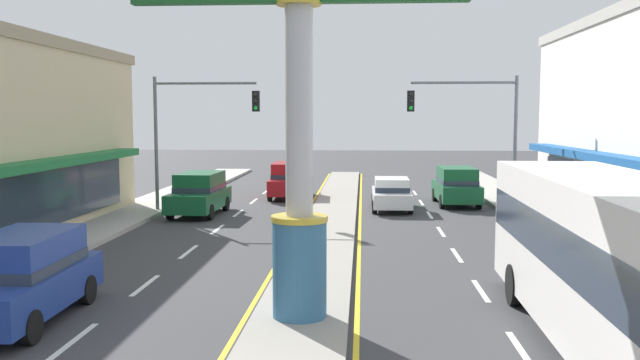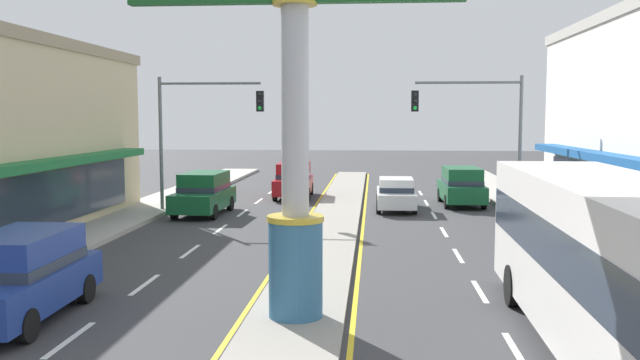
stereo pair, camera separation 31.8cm
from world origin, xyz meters
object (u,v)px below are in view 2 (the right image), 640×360
object	(u,v)px
suv_far_right_lane	(204,193)
bus_near_left_lane	(617,259)
district_sign	(295,108)
suv_near_right_lane	(461,186)
suv_far_left_oncoming	(294,180)
traffic_light_left_side	(198,120)
suv_mid_left_lane	(21,275)
traffic_light_right_side	(480,120)
sedan_kerb_right	(396,194)

from	to	relation	value
suv_far_right_lane	bus_near_left_lane	xyz separation A→B (m)	(12.00, -17.39, 0.88)
district_sign	suv_near_right_lane	xyz separation A→B (m)	(6.00, 19.68, -3.61)
bus_near_left_lane	suv_far_left_oncoming	distance (m)	25.56
suv_near_right_lane	traffic_light_left_side	bearing A→B (deg)	-163.03
district_sign	suv_far_right_lane	distance (m)	17.10
suv_near_right_lane	suv_far_left_oncoming	world-z (taller)	same
district_sign	bus_near_left_lane	world-z (taller)	district_sign
suv_mid_left_lane	traffic_light_right_side	bearing A→B (deg)	53.02
bus_near_left_lane	sedan_kerb_right	distance (m)	19.77
suv_mid_left_lane	sedan_kerb_right	xyz separation A→B (m)	(8.70, 17.90, -0.20)
traffic_light_right_side	bus_near_left_lane	bearing A→B (deg)	-90.91
suv_far_left_oncoming	suv_far_right_lane	bearing A→B (deg)	-116.44
bus_near_left_lane	suv_mid_left_lane	size ratio (longest dim) A/B	2.42
bus_near_left_lane	sedan_kerb_right	xyz separation A→B (m)	(-3.30, 19.46, -1.08)
district_sign	traffic_light_left_side	xyz separation A→B (m)	(-6.29, 15.93, -0.34)
district_sign	suv_far_left_oncoming	world-z (taller)	district_sign
traffic_light_right_side	suv_far_right_lane	distance (m)	12.72
district_sign	suv_mid_left_lane	distance (m)	7.01
suv_far_left_oncoming	sedan_kerb_right	xyz separation A→B (m)	(5.40, -4.56, -0.20)
traffic_light_left_side	suv_far_right_lane	bearing A→B (deg)	-48.23
suv_mid_left_lane	sedan_kerb_right	world-z (taller)	suv_mid_left_lane
district_sign	suv_mid_left_lane	bearing A→B (deg)	-177.86
suv_far_left_oncoming	sedan_kerb_right	size ratio (longest dim) A/B	1.08
traffic_light_left_side	traffic_light_right_side	bearing A→B (deg)	0.77
traffic_light_right_side	suv_far_right_lane	bearing A→B (deg)	-177.71
bus_near_left_lane	suv_mid_left_lane	world-z (taller)	bus_near_left_lane
suv_far_left_oncoming	suv_near_right_lane	bearing A→B (deg)	-16.34
traffic_light_left_side	traffic_light_right_side	world-z (taller)	same
suv_far_right_lane	suv_mid_left_lane	bearing A→B (deg)	-90.02
suv_mid_left_lane	suv_near_right_lane	bearing A→B (deg)	58.91
bus_near_left_lane	traffic_light_left_side	bearing A→B (deg)	124.75
district_sign	bus_near_left_lane	xyz separation A→B (m)	(6.00, -1.78, -2.72)
traffic_light_left_side	traffic_light_right_side	distance (m)	12.57
traffic_light_left_side	bus_near_left_lane	distance (m)	21.69
suv_near_right_lane	suv_far_right_lane	distance (m)	12.67
district_sign	suv_far_left_oncoming	bearing A→B (deg)	96.93
district_sign	sedan_kerb_right	xyz separation A→B (m)	(2.70, 17.68, -3.80)
suv_far_right_lane	bus_near_left_lane	bearing A→B (deg)	-55.39
bus_near_left_lane	sedan_kerb_right	size ratio (longest dim) A/B	2.61
suv_mid_left_lane	sedan_kerb_right	size ratio (longest dim) A/B	1.08
traffic_light_right_side	suv_mid_left_lane	distance (m)	20.69
district_sign	suv_mid_left_lane	world-z (taller)	district_sign
district_sign	traffic_light_left_side	bearing A→B (deg)	111.54
suv_near_right_lane	sedan_kerb_right	size ratio (longest dim) A/B	1.08
district_sign	suv_far_right_lane	world-z (taller)	district_sign
traffic_light_left_side	suv_mid_left_lane	xyz separation A→B (m)	(0.28, -16.15, -3.26)
traffic_light_right_side	suv_mid_left_lane	xyz separation A→B (m)	(-12.29, -16.32, -3.26)
suv_far_right_lane	bus_near_left_lane	world-z (taller)	bus_near_left_lane
traffic_light_left_side	district_sign	bearing A→B (deg)	-68.46
traffic_light_right_side	suv_far_left_oncoming	size ratio (longest dim) A/B	1.33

